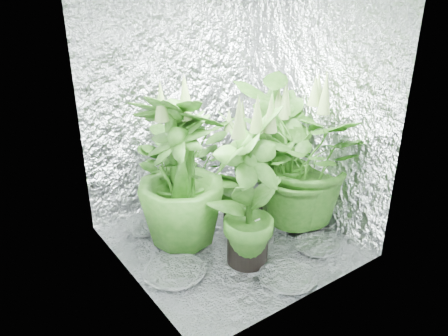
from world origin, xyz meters
name	(u,v)px	position (x,y,z in m)	size (l,w,h in m)	color
ground	(230,241)	(0.00, 0.00, 0.00)	(1.60, 1.60, 0.00)	silver
walls	(231,118)	(0.00, 0.00, 1.00)	(1.62, 1.62, 2.00)	silver
plant_a	(182,170)	(-0.14, 0.47, 0.47)	(0.89, 0.89, 0.99)	black
plant_b	(239,171)	(0.22, 0.18, 0.48)	(0.69, 0.69, 1.02)	black
plant_c	(277,157)	(0.59, 0.14, 0.52)	(0.61, 0.61, 1.12)	black
plant_d	(180,172)	(-0.30, 0.20, 0.59)	(0.92, 0.92, 1.28)	black
plant_e	(303,157)	(0.62, -0.12, 0.60)	(1.05, 1.05, 1.26)	black
plant_f	(249,189)	(-0.05, -0.28, 0.58)	(0.85, 0.85, 1.25)	black
circulation_fan	(251,182)	(0.59, 0.49, 0.16)	(0.15, 0.32, 0.37)	black
plant_label	(258,224)	(0.01, -0.31, 0.30)	(0.05, 0.01, 0.07)	white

